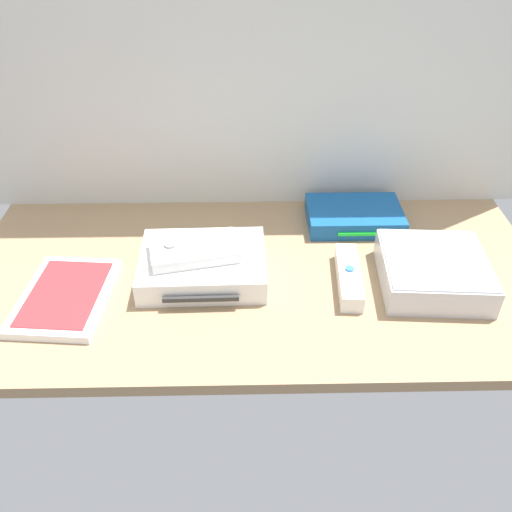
{
  "coord_description": "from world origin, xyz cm",
  "views": [
    {
      "loc": [
        -1.46,
        -72.61,
        58.78
      ],
      "look_at": [
        0.0,
        0.0,
        4.0
      ],
      "focal_mm": 38.13,
      "sensor_mm": 36.0,
      "label": 1
    }
  ],
  "objects_px": {
    "game_console": "(203,267)",
    "game_case": "(66,296)",
    "remote_classic_pad": "(194,248)",
    "mini_computer": "(433,271)",
    "remote_wand": "(349,277)",
    "network_router": "(354,216)"
  },
  "relations": [
    {
      "from": "game_console",
      "to": "game_case",
      "type": "height_order",
      "value": "game_console"
    },
    {
      "from": "game_case",
      "to": "remote_classic_pad",
      "type": "height_order",
      "value": "remote_classic_pad"
    },
    {
      "from": "mini_computer",
      "to": "remote_wand",
      "type": "relative_size",
      "value": 1.2
    },
    {
      "from": "game_console",
      "to": "remote_classic_pad",
      "type": "bearing_deg",
      "value": 143.58
    },
    {
      "from": "game_console",
      "to": "network_router",
      "type": "relative_size",
      "value": 1.18
    },
    {
      "from": "mini_computer",
      "to": "remote_classic_pad",
      "type": "relative_size",
      "value": 1.15
    },
    {
      "from": "network_router",
      "to": "remote_wand",
      "type": "height_order",
      "value": "same"
    },
    {
      "from": "game_case",
      "to": "network_router",
      "type": "xyz_separation_m",
      "value": [
        0.5,
        0.22,
        0.01
      ]
    },
    {
      "from": "network_router",
      "to": "remote_wand",
      "type": "xyz_separation_m",
      "value": [
        -0.04,
        -0.18,
        -0.0
      ]
    },
    {
      "from": "game_case",
      "to": "network_router",
      "type": "bearing_deg",
      "value": 28.11
    },
    {
      "from": "game_case",
      "to": "network_router",
      "type": "distance_m",
      "value": 0.55
    },
    {
      "from": "game_console",
      "to": "remote_wand",
      "type": "xyz_separation_m",
      "value": [
        0.24,
        -0.02,
        -0.01
      ]
    },
    {
      "from": "network_router",
      "to": "remote_classic_pad",
      "type": "distance_m",
      "value": 0.33
    },
    {
      "from": "mini_computer",
      "to": "network_router",
      "type": "relative_size",
      "value": 1.0
    },
    {
      "from": "game_console",
      "to": "remote_classic_pad",
      "type": "distance_m",
      "value": 0.04
    },
    {
      "from": "remote_wand",
      "to": "remote_classic_pad",
      "type": "xyz_separation_m",
      "value": [
        -0.26,
        0.03,
        0.04
      ]
    },
    {
      "from": "game_console",
      "to": "mini_computer",
      "type": "distance_m",
      "value": 0.38
    },
    {
      "from": "game_case",
      "to": "remote_classic_pad",
      "type": "distance_m",
      "value": 0.22
    },
    {
      "from": "game_console",
      "to": "game_case",
      "type": "xyz_separation_m",
      "value": [
        -0.22,
        -0.05,
        -0.01
      ]
    },
    {
      "from": "mini_computer",
      "to": "game_case",
      "type": "height_order",
      "value": "mini_computer"
    },
    {
      "from": "game_case",
      "to": "remote_wand",
      "type": "xyz_separation_m",
      "value": [
        0.46,
        0.03,
        0.01
      ]
    },
    {
      "from": "game_console",
      "to": "remote_classic_pad",
      "type": "height_order",
      "value": "remote_classic_pad"
    }
  ]
}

